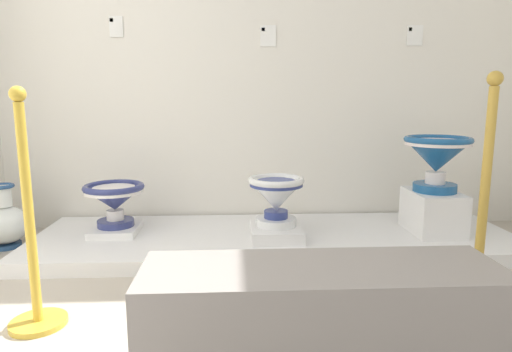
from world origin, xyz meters
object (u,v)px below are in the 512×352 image
at_px(info_placard_second, 268,36).
at_px(decorative_vase_companion, 5,222).
at_px(antique_toilet_pale_glazed, 114,197).
at_px(antique_toilet_broad_patterned, 276,195).
at_px(stanchion_post_near_left, 32,253).
at_px(stanchion_post_near_right, 480,239).
at_px(museum_bench, 321,322).
at_px(info_placard_third, 415,35).
at_px(antique_toilet_leftmost, 437,155).
at_px(plinth_block_pale_glazed, 116,229).
at_px(info_placard_first, 116,26).
at_px(plinth_block_leftmost, 433,212).
at_px(plinth_block_broad_patterned, 276,231).

distance_m(info_placard_second, decorative_vase_companion, 2.17).
distance_m(antique_toilet_pale_glazed, antique_toilet_broad_patterned, 1.05).
relative_size(stanchion_post_near_left, stanchion_post_near_right, 0.94).
relative_size(stanchion_post_near_left, museum_bench, 0.83).
distance_m(info_placard_third, museum_bench, 2.46).
bearing_deg(antique_toilet_leftmost, plinth_block_pale_glazed, 177.55).
bearing_deg(info_placard_first, plinth_block_pale_glazed, -84.70).
relative_size(plinth_block_leftmost, info_placard_third, 2.78).
xyz_separation_m(antique_toilet_broad_patterned, stanchion_post_near_right, (0.81, -0.89, -0.01)).
bearing_deg(antique_toilet_pale_glazed, antique_toilet_broad_patterned, -7.71).
bearing_deg(antique_toilet_broad_patterned, info_placard_third, 28.30).
relative_size(antique_toilet_broad_patterned, info_placard_third, 2.46).
bearing_deg(info_placard_first, plinth_block_broad_patterned, -27.92).
distance_m(plinth_block_leftmost, museum_bench, 1.69).
bearing_deg(plinth_block_leftmost, decorative_vase_companion, 178.24).
bearing_deg(decorative_vase_companion, info_placard_third, 8.81).
bearing_deg(museum_bench, stanchion_post_near_left, 160.19).
xyz_separation_m(antique_toilet_broad_patterned, museum_bench, (0.03, -1.30, -0.16)).
relative_size(plinth_block_broad_patterned, stanchion_post_near_left, 0.40).
distance_m(antique_toilet_broad_patterned, plinth_block_leftmost, 1.05).
bearing_deg(stanchion_post_near_right, info_placard_third, 80.08).
distance_m(plinth_block_pale_glazed, antique_toilet_pale_glazed, 0.21).
bearing_deg(info_placard_third, antique_toilet_pale_glazed, -168.40).
bearing_deg(stanchion_post_near_right, info_placard_first, 142.30).
bearing_deg(museum_bench, info_placard_first, 120.55).
height_order(info_placard_third, stanchion_post_near_right, info_placard_third).
distance_m(plinth_block_pale_glazed, info_placard_first, 1.41).
relative_size(antique_toilet_leftmost, stanchion_post_near_left, 0.42).
height_order(plinth_block_broad_patterned, antique_toilet_leftmost, antique_toilet_leftmost).
xyz_separation_m(antique_toilet_pale_glazed, decorative_vase_companion, (-0.70, -0.00, -0.16)).
bearing_deg(antique_toilet_broad_patterned, plinth_block_broad_patterned, -90.00).
relative_size(plinth_block_leftmost, info_placard_first, 2.79).
relative_size(antique_toilet_pale_glazed, info_placard_second, 2.65).
bearing_deg(stanchion_post_near_left, antique_toilet_broad_patterned, 39.13).
bearing_deg(museum_bench, antique_toilet_leftmost, 53.07).
height_order(plinth_block_pale_glazed, stanchion_post_near_left, stanchion_post_near_left).
distance_m(antique_toilet_pale_glazed, stanchion_post_near_left, 1.04).
xyz_separation_m(info_placard_second, stanchion_post_near_right, (0.82, -1.46, -1.05)).
distance_m(info_placard_third, stanchion_post_near_right, 1.82).
bearing_deg(antique_toilet_broad_patterned, decorative_vase_companion, 175.50).
xyz_separation_m(antique_toilet_leftmost, museum_bench, (-1.01, -1.35, -0.40)).
relative_size(info_placard_first, stanchion_post_near_right, 0.13).
distance_m(plinth_block_leftmost, stanchion_post_near_left, 2.34).
bearing_deg(decorative_vase_companion, museum_bench, -39.07).
bearing_deg(antique_toilet_pale_glazed, museum_bench, -53.52).
bearing_deg(stanchion_post_near_right, plinth_block_broad_patterned, 132.34).
height_order(plinth_block_pale_glazed, info_placard_second, info_placard_second).
xyz_separation_m(decorative_vase_companion, stanchion_post_near_left, (0.64, -1.03, 0.16)).
bearing_deg(plinth_block_pale_glazed, stanchion_post_near_left, -93.30).
relative_size(plinth_block_broad_patterned, decorative_vase_companion, 0.95).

